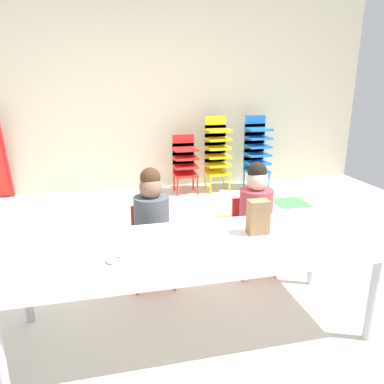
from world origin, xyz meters
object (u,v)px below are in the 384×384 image
Objects in this scene: kid_chair_red_stack at (185,160)px; paper_plate_center_table at (228,254)px; seated_child_middle_seat at (255,208)px; donut_powdered_on_plate at (117,258)px; craft_table at (192,251)px; paper_bag_brown at (258,217)px; seated_child_near_camera at (152,216)px; kid_chair_yellow_stack at (217,150)px; paper_plate_near_edge at (117,261)px; kid_chair_blue_stack at (257,148)px.

kid_chair_red_stack is 3.18m from paper_plate_center_table.
seated_child_middle_seat reaches higher than donut_powdered_on_plate.
paper_bag_brown reaches higher than craft_table.
seated_child_near_camera is 4.17× the size of paper_bag_brown.
seated_child_near_camera and seated_child_middle_seat have the same top height.
kid_chair_red_stack reaches higher than craft_table.
donut_powdered_on_plate is (-0.44, -0.12, 0.07)m from craft_table.
seated_child_middle_seat is 7.79× the size of donut_powdered_on_plate.
donut_powdered_on_plate is (-0.28, -0.73, 0.06)m from seated_child_near_camera.
paper_bag_brown is 0.91m from donut_powdered_on_plate.
paper_bag_brown is 1.22× the size of paper_plate_center_table.
kid_chair_yellow_stack is 3.44m from donut_powdered_on_plate.
seated_child_near_camera is 0.86m from paper_plate_center_table.
donut_powdered_on_plate is at bearing -146.32° from seated_child_middle_seat.
paper_plate_near_edge and paper_plate_center_table have the same top height.
donut_powdered_on_plate is at bearing -167.73° from paper_bag_brown.
kid_chair_red_stack is 0.77× the size of kid_chair_blue_stack.
kid_chair_red_stack is at bearing 91.53° from seated_child_middle_seat.
paper_plate_near_edge is at bearing 174.89° from paper_plate_center_table.
craft_table is 18.62× the size of donut_powdered_on_plate.
seated_child_middle_seat is 1.32m from paper_plate_near_edge.
seated_child_middle_seat is (0.66, 0.62, 0.01)m from craft_table.
kid_chair_blue_stack reaches higher than paper_plate_center_table.
kid_chair_yellow_stack reaches higher than seated_child_near_camera.
donut_powdered_on_plate is (-1.04, -3.09, 0.15)m from kid_chair_red_stack.
kid_chair_red_stack reaches higher than paper_plate_near_edge.
paper_plate_near_edge is at bearing -146.32° from seated_child_middle_seat.
paper_plate_center_table is at bearing -138.41° from paper_bag_brown.
donut_powdered_on_plate is (-1.50, -3.09, 0.03)m from kid_chair_yellow_stack.
seated_child_middle_seat reaches higher than paper_plate_near_edge.
kid_chair_blue_stack is at bearing 52.34° from seated_child_near_camera.
craft_table is 12.18× the size of paper_plate_center_table.
kid_chair_yellow_stack is at bearing 80.33° from seated_child_middle_seat.
paper_bag_brown is (-0.21, -0.54, 0.14)m from seated_child_middle_seat.
seated_child_near_camera is 0.79m from donut_powdered_on_plate.
paper_bag_brown is at bearing -102.01° from kid_chair_yellow_stack.
kid_chair_blue_stack is at bearing 55.83° from paper_plate_near_edge.
paper_plate_center_table is at bearing -97.79° from kid_chair_red_stack.
paper_plate_center_table is at bearing -105.88° from kid_chair_yellow_stack.
seated_child_near_camera is at bearing 104.90° from craft_table.
seated_child_near_camera is 7.79× the size of donut_powdered_on_plate.
seated_child_near_camera is at bearing 112.63° from paper_plate_center_table.
donut_powdered_on_plate is at bearing 174.89° from paper_plate_center_table.
kid_chair_blue_stack is 5.78× the size of paper_plate_center_table.
seated_child_near_camera reaches higher than kid_chair_red_stack.
donut_powdered_on_plate is (0.00, 0.00, 0.02)m from paper_plate_near_edge.
paper_plate_center_table is (0.16, -0.17, 0.05)m from craft_table.
seated_child_middle_seat reaches higher than paper_bag_brown.
kid_chair_yellow_stack is 8.83× the size of donut_powdered_on_plate.
craft_table is 0.64m from seated_child_near_camera.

